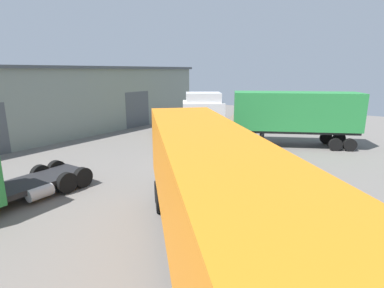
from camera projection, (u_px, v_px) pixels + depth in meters
The scene contains 8 objects.
ground_plane at pixel (220, 170), 17.65m from camera, with size 60.00×60.00×0.00m, color slate.
warehouse_building at pixel (49, 100), 27.20m from camera, with size 32.48×8.71×6.08m.
tractor_unit_white at pixel (203, 131), 18.58m from camera, with size 6.63×5.90×4.39m.
container_trailer_green at pixel (296, 112), 22.61m from camera, with size 6.62×9.22×4.13m.
container_trailer_blue at pixel (211, 193), 7.82m from camera, with size 10.50×10.68×4.09m.
flatbed_truck_black at pixel (184, 129), 23.14m from camera, with size 6.83×8.17×2.73m.
gravel_pile at pixel (238, 120), 29.63m from camera, with size 4.13×4.13×1.91m.
oil_drum at pixel (272, 181), 14.66m from camera, with size 0.58×0.58×0.88m.
Camera 1 is at (-14.56, -8.47, 5.73)m, focal length 28.00 mm.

